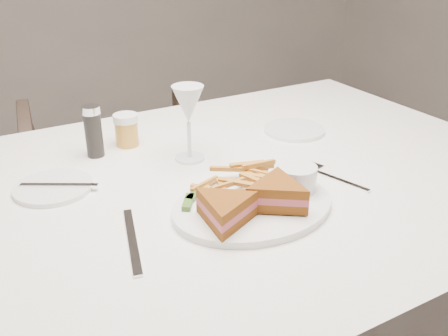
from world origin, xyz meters
name	(u,v)px	position (x,y,z in m)	size (l,w,h in m)	color
table	(215,315)	(0.15, 0.10, 0.38)	(1.47, 0.98, 0.75)	white
chair_far	(125,181)	(0.17, 0.94, 0.35)	(0.69, 0.65, 0.71)	#4B382E
table_setting	(224,174)	(0.15, 0.04, 0.79)	(0.79, 0.59, 0.18)	white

